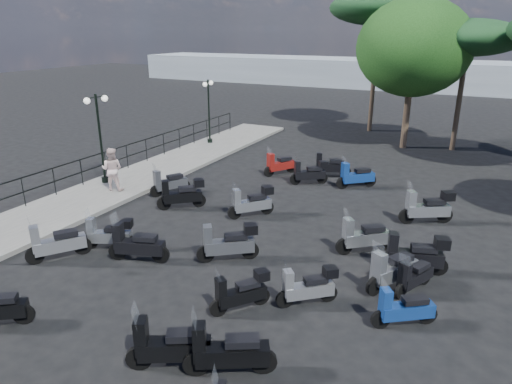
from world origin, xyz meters
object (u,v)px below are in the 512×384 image
at_px(scooter_9, 137,245).
at_px(pine_2, 380,8).
at_px(lamp_post_2, 209,107).
at_px(scooter_20, 308,287).
at_px(scooter_14, 227,352).
at_px(scooter_17, 309,173).
at_px(pine_0, 468,38).
at_px(scooter_29, 427,208).
at_px(scooter_16, 252,203).
at_px(scooter_26, 403,309).
at_px(pedestrian_far, 112,169).
at_px(scooter_8, 229,243).
at_px(scooter_23, 356,176).
at_px(scooter_28, 415,255).
at_px(scooter_5, 280,165).
at_px(scooter_10, 182,194).
at_px(scooter_3, 56,243).
at_px(scooter_11, 330,166).
at_px(scooter_22, 364,237).
at_px(scooter_27, 414,277).
at_px(lamp_post_1, 100,133).
at_px(scooter_21, 392,271).
at_px(broadleaf_tree, 414,48).
at_px(scooter_15, 241,293).
at_px(scooter_30, 170,347).
at_px(scooter_2, 109,234).

xyz_separation_m(scooter_9, pine_2, (1.63, 20.75, 6.96)).
bearing_deg(lamp_post_2, scooter_20, -57.71).
height_order(scooter_14, scooter_17, scooter_14).
bearing_deg(pine_0, scooter_29, -89.56).
relative_size(scooter_16, pine_0, 0.21).
relative_size(scooter_17, scooter_26, 1.09).
xyz_separation_m(scooter_17, scooter_26, (5.36, -8.41, -0.07)).
relative_size(pedestrian_far, scooter_14, 1.07).
xyz_separation_m(scooter_8, scooter_23, (1.54, 7.91, -0.05)).
height_order(pedestrian_far, pine_0, pine_0).
distance_m(scooter_9, scooter_28, 7.69).
distance_m(scooter_20, pine_2, 22.04).
xyz_separation_m(scooter_5, pine_2, (1.35, 11.42, 6.98)).
relative_size(scooter_10, scooter_16, 1.04).
xyz_separation_m(scooter_8, scooter_26, (5.00, -0.92, -0.11)).
bearing_deg(pine_0, scooter_16, -112.37).
bearing_deg(pine_2, pine_0, -29.22).
relative_size(scooter_3, scooter_14, 0.94).
relative_size(scooter_11, pine_0, 0.25).
bearing_deg(scooter_20, scooter_28, -77.50).
bearing_deg(scooter_22, scooter_27, -172.58).
distance_m(lamp_post_1, scooter_27, 13.43).
relative_size(scooter_21, broadleaf_tree, 0.21).
height_order(scooter_14, scooter_15, scooter_14).
distance_m(scooter_3, scooter_30, 6.05).
bearing_deg(scooter_2, scooter_5, -35.26).
bearing_deg(lamp_post_1, scooter_20, -13.63).
height_order(scooter_5, scooter_11, scooter_11).
bearing_deg(scooter_30, scooter_10, 4.37).
distance_m(scooter_21, pine_0, 16.88).
distance_m(lamp_post_1, scooter_28, 13.11).
xyz_separation_m(lamp_post_2, scooter_29, (12.59, -6.16, -1.60)).
xyz_separation_m(scooter_5, scooter_16, (1.12, -4.93, 0.05)).
bearing_deg(scooter_26, scooter_20, 58.39).
xyz_separation_m(scooter_5, scooter_28, (6.87, -6.49, 0.08)).
relative_size(scooter_5, scooter_15, 1.16).
distance_m(scooter_8, scooter_26, 5.09).
bearing_deg(broadleaf_tree, scooter_29, -76.17).
xyz_separation_m(scooter_17, pine_2, (-0.33, 12.06, 6.96)).
distance_m(lamp_post_2, scooter_21, 16.59).
bearing_deg(scooter_2, scooter_14, -142.88).
xyz_separation_m(scooter_3, scooter_21, (8.89, 2.74, 0.01)).
height_order(lamp_post_2, scooter_16, lamp_post_2).
height_order(scooter_10, scooter_17, scooter_10).
bearing_deg(scooter_9, pine_2, -23.01).
height_order(scooter_21, broadleaf_tree, broadleaf_tree).
bearing_deg(scooter_5, scooter_11, -128.97).
xyz_separation_m(lamp_post_2, scooter_9, (5.59, -12.73, -1.66)).
distance_m(scooter_8, broadleaf_tree, 16.76).
bearing_deg(scooter_28, pine_2, 0.27).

